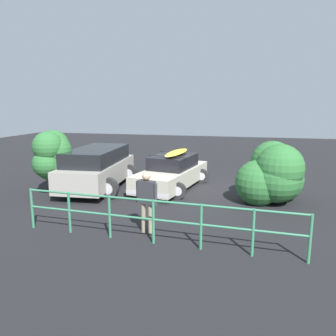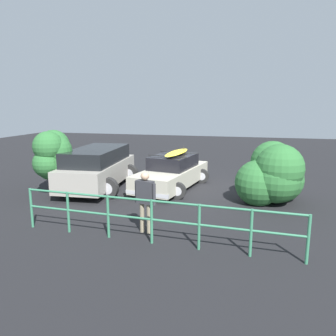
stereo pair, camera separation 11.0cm
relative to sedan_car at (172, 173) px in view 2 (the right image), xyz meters
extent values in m
cube|color=black|center=(-0.49, -0.19, -0.65)|extent=(44.00, 44.00, 0.02)
cube|color=#B7B29E|center=(0.01, 0.05, -0.14)|extent=(2.41, 4.58, 0.65)
cube|color=black|center=(-0.02, -0.13, 0.44)|extent=(1.80, 2.32, 0.52)
cube|color=silver|center=(0.40, 2.15, -0.35)|extent=(1.67, 0.40, 0.14)
cube|color=silver|center=(-0.38, -2.05, -0.35)|extent=(1.67, 0.40, 0.14)
cylinder|color=black|center=(-0.57, 1.53, -0.33)|extent=(0.61, 0.18, 0.61)
cylinder|color=#B7B7BC|center=(-0.57, 1.53, -0.33)|extent=(0.34, 0.19, 0.34)
cylinder|color=black|center=(1.08, 1.22, -0.33)|extent=(0.61, 0.18, 0.61)
cylinder|color=#B7B7BC|center=(1.08, 1.22, -0.33)|extent=(0.34, 0.19, 0.34)
cylinder|color=black|center=(-1.06, -1.13, -0.33)|extent=(0.61, 0.18, 0.61)
cylinder|color=#B7B7BC|center=(-1.06, -1.13, -0.33)|extent=(0.34, 0.19, 0.34)
cylinder|color=black|center=(0.59, -1.44, -0.33)|extent=(0.61, 0.18, 0.61)
cylinder|color=#B7B7BC|center=(0.59, -1.44, -0.33)|extent=(0.34, 0.19, 0.34)
cylinder|color=black|center=(0.08, 0.44, 0.74)|extent=(1.70, 0.34, 0.03)
cylinder|color=black|center=(-0.13, -0.69, 0.74)|extent=(1.70, 0.34, 0.03)
ellipsoid|color=yellow|center=(-0.13, -0.26, 0.80)|extent=(0.79, 2.49, 0.09)
cone|color=black|center=(-0.22, -1.23, 0.92)|extent=(0.10, 0.10, 0.14)
cube|color=#9E998E|center=(2.90, 0.85, 0.03)|extent=(2.10, 4.49, 0.83)
cube|color=black|center=(2.90, 0.85, 0.73)|extent=(1.89, 3.52, 0.57)
cylinder|color=black|center=(3.06, -1.44, 0.13)|extent=(0.71, 0.23, 0.70)
cylinder|color=black|center=(1.89, 2.10, -0.25)|extent=(0.78, 0.22, 0.78)
cylinder|color=#B7B7BC|center=(1.89, 2.10, -0.25)|extent=(0.43, 0.23, 0.43)
cylinder|color=black|center=(3.73, 2.22, -0.25)|extent=(0.78, 0.22, 0.78)
cylinder|color=#B7B7BC|center=(3.73, 2.22, -0.25)|extent=(0.43, 0.23, 0.43)
cylinder|color=black|center=(2.08, -0.53, -0.25)|extent=(0.78, 0.22, 0.78)
cylinder|color=#B7B7BC|center=(2.08, -0.53, -0.25)|extent=(0.43, 0.23, 0.43)
cylinder|color=black|center=(3.91, -0.40, -0.25)|extent=(0.78, 0.22, 0.78)
cylinder|color=#B7B7BC|center=(3.91, -0.40, -0.25)|extent=(0.43, 0.23, 0.43)
cylinder|color=gray|center=(-0.54, 4.86, -0.23)|extent=(0.12, 0.12, 0.82)
cylinder|color=gray|center=(-0.33, 4.80, -0.23)|extent=(0.12, 0.12, 0.82)
cube|color=#333338|center=(-0.43, 4.83, 0.49)|extent=(0.51, 0.32, 0.61)
sphere|color=#D6A884|center=(-0.43, 4.83, 0.92)|extent=(0.22, 0.22, 0.22)
cylinder|color=#333338|center=(-0.70, 4.91, 0.46)|extent=(0.09, 0.09, 0.58)
cylinder|color=#333338|center=(-0.16, 4.75, 0.46)|extent=(0.09, 0.09, 0.58)
cylinder|color=#387F5B|center=(-4.34, 5.64, -0.08)|extent=(0.07, 0.07, 1.12)
cylinder|color=#387F5B|center=(-3.16, 5.57, -0.08)|extent=(0.07, 0.07, 1.12)
cylinder|color=#387F5B|center=(-1.97, 5.51, -0.08)|extent=(0.07, 0.07, 1.12)
cylinder|color=#387F5B|center=(-0.79, 5.44, -0.08)|extent=(0.07, 0.07, 1.12)
cylinder|color=#387F5B|center=(0.40, 5.37, -0.08)|extent=(0.07, 0.07, 1.12)
cylinder|color=#387F5B|center=(1.58, 5.30, -0.08)|extent=(0.07, 0.07, 1.12)
cylinder|color=#387F5B|center=(2.76, 5.23, -0.08)|extent=(0.07, 0.07, 1.12)
cylinder|color=#387F5B|center=(-0.79, 5.44, 0.46)|extent=(7.11, 0.47, 0.06)
cylinder|color=#387F5B|center=(-0.79, 5.44, -0.02)|extent=(7.11, 0.47, 0.06)
cylinder|color=#4C3828|center=(-3.85, 1.06, -0.43)|extent=(0.30, 0.30, 0.42)
sphere|color=#2D6B33|center=(-3.95, 1.41, 0.27)|extent=(1.62, 1.62, 1.62)
sphere|color=#2D6B33|center=(-4.03, 1.40, 0.65)|extent=(1.62, 1.62, 1.62)
sphere|color=#2D6B33|center=(-3.82, 0.91, 0.76)|extent=(1.49, 1.49, 1.49)
sphere|color=#2D6B33|center=(-3.86, 0.89, 0.29)|extent=(1.11, 1.11, 1.11)
sphere|color=#2D6B33|center=(-3.38, 1.37, 0.09)|extent=(1.60, 1.60, 1.60)
sphere|color=#2D6B33|center=(-4.12, 0.71, 0.12)|extent=(1.68, 1.68, 1.68)
cylinder|color=#4C3828|center=(4.14, 2.19, -0.35)|extent=(0.23, 0.23, 0.58)
sphere|color=#2D6B33|center=(4.02, 1.96, 1.03)|extent=(1.19, 1.19, 1.19)
sphere|color=#2D6B33|center=(4.15, 2.23, 1.22)|extent=(1.12, 1.12, 1.12)
sphere|color=#2D6B33|center=(4.22, 1.79, 1.20)|extent=(1.20, 1.20, 1.20)
sphere|color=#2D6B33|center=(4.15, 2.19, 0.45)|extent=(0.97, 0.97, 0.97)
sphere|color=#2D6B33|center=(4.11, 2.02, 0.54)|extent=(1.25, 1.25, 1.25)
sphere|color=#2D6B33|center=(4.20, 2.28, 0.60)|extent=(1.06, 1.06, 1.06)
camera|label=1|loc=(-2.94, 12.74, 2.77)|focal=35.00mm
camera|label=2|loc=(-3.05, 12.72, 2.77)|focal=35.00mm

